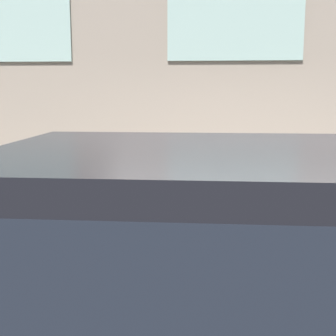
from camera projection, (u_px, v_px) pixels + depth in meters
name	position (u px, v px, depth m)	size (l,w,h in m)	color
sidewalk	(235.00, 277.00, 5.14)	(2.46, 60.00, 0.15)	#A8A093
fire_hydrant	(201.00, 249.00, 4.54)	(0.32, 0.44, 0.85)	red
person	(137.00, 219.00, 4.78)	(0.26, 0.17, 1.09)	#998466
parked_truck_charcoal_near	(284.00, 286.00, 2.55)	(2.04, 5.26, 1.80)	black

